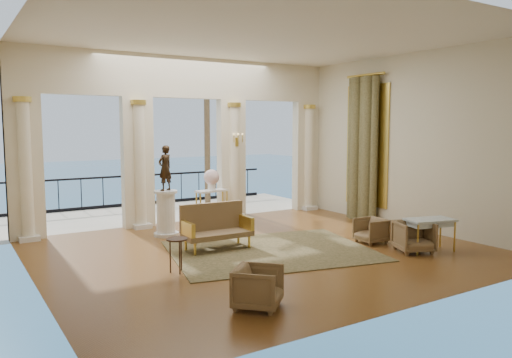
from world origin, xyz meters
TOP-DOWN VIEW (x-y plane):
  - floor at (0.00, 0.00)m, footprint 9.00×9.00m
  - room_walls at (0.00, -1.12)m, footprint 9.00×9.00m
  - arcade at (-0.00, 3.82)m, footprint 9.00×0.56m
  - terrace at (0.00, 5.80)m, footprint 10.00×3.60m
  - balustrade at (0.00, 7.40)m, footprint 9.00×0.06m
  - palm_tree at (2.00, 6.60)m, footprint 2.00×2.00m
  - sea at (0.00, 60.00)m, footprint 160.00×160.00m
  - curtain at (4.28, 1.50)m, footprint 0.33×1.40m
  - window_frame at (4.47, 1.50)m, footprint 0.04×1.60m
  - wall_sconce at (1.40, 3.51)m, footprint 0.30×0.11m
  - rug at (0.11, -0.15)m, footprint 4.76×4.06m
  - armchair_a at (-1.89, -2.80)m, footprint 0.90×0.90m
  - armchair_b at (2.62, -1.81)m, footprint 0.91×0.89m
  - armchair_c at (2.48, -0.71)m, footprint 0.61×0.64m
  - armchair_d at (-0.58, 1.74)m, footprint 0.88×0.91m
  - settee at (-0.78, 0.68)m, footprint 1.50×0.67m
  - game_table at (2.99, -1.91)m, footprint 1.11×0.78m
  - pedestal at (-1.20, 2.45)m, footprint 0.60×0.60m
  - statue at (-1.20, 2.45)m, footprint 0.47×0.39m
  - console_table at (0.60, 3.55)m, footprint 0.98×0.52m
  - urn at (0.60, 3.55)m, footprint 0.43×0.43m
  - side_table at (-2.19, -0.53)m, footprint 0.39×0.39m

SIDE VIEW (x-z plane):
  - sea at x=0.00m, z-range -6.00..-6.00m
  - terrace at x=0.00m, z-range -0.10..0.00m
  - floor at x=0.00m, z-range 0.00..0.00m
  - rug at x=0.11m, z-range 0.00..0.02m
  - armchair_c at x=2.48m, z-range 0.00..0.62m
  - armchair_a at x=-1.89m, z-range 0.00..0.68m
  - armchair_b at x=2.62m, z-range 0.00..0.73m
  - armchair_d at x=-0.58m, z-range 0.00..0.74m
  - balustrade at x=0.00m, z-range -0.11..0.92m
  - settee at x=-0.78m, z-range -0.01..0.98m
  - pedestal at x=-1.20m, z-range -0.02..1.08m
  - side_table at x=-2.19m, z-range 0.23..0.86m
  - game_table at x=2.99m, z-range 0.27..0.96m
  - console_table at x=0.60m, z-range 0.29..1.17m
  - urn at x=0.60m, z-range 0.92..1.49m
  - statue at x=-1.20m, z-range 1.11..2.19m
  - curtain at x=4.28m, z-range -0.03..4.06m
  - window_frame at x=4.47m, z-range 0.40..3.80m
  - wall_sconce at x=1.40m, z-range 2.06..2.40m
  - arcade at x=0.00m, z-range 0.33..4.83m
  - room_walls at x=0.00m, z-range -1.62..7.38m
  - palm_tree at x=2.00m, z-range 1.84..6.34m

